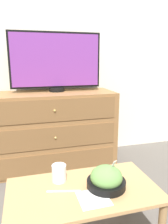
# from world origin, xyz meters

# --- Properties ---
(ground_plane) EXTENTS (12.00, 12.00, 0.00)m
(ground_plane) POSITION_xyz_m (0.00, 0.00, 0.00)
(ground_plane) COLOR #56514C
(wall_back) EXTENTS (12.00, 0.05, 2.60)m
(wall_back) POSITION_xyz_m (0.00, 0.03, 1.30)
(wall_back) COLOR silver
(wall_back) RESTS_ON ground_plane
(dresser) EXTENTS (1.32, 0.52, 0.81)m
(dresser) POSITION_xyz_m (-0.05, -0.28, 0.40)
(dresser) COLOR olive
(dresser) RESTS_ON ground_plane
(tv) EXTENTS (0.94, 0.16, 0.60)m
(tv) POSITION_xyz_m (0.03, -0.22, 1.12)
(tv) COLOR black
(tv) RESTS_ON dresser
(coffee_table) EXTENTS (0.88, 0.49, 0.39)m
(coffee_table) POSITION_xyz_m (-0.01, -1.41, 0.33)
(coffee_table) COLOR tan
(coffee_table) RESTS_ON ground_plane
(takeout_bowl) EXTENTS (0.23, 0.23, 0.17)m
(takeout_bowl) POSITION_xyz_m (0.12, -1.43, 0.44)
(takeout_bowl) COLOR black
(takeout_bowl) RESTS_ON coffee_table
(drink_cup) EXTENTS (0.09, 0.09, 0.11)m
(drink_cup) POSITION_xyz_m (-0.13, -1.28, 0.44)
(drink_cup) COLOR beige
(drink_cup) RESTS_ON coffee_table
(napkin) EXTENTS (0.17, 0.17, 0.00)m
(napkin) POSITION_xyz_m (0.02, -1.52, 0.40)
(napkin) COLOR white
(napkin) RESTS_ON coffee_table
(knife) EXTENTS (0.19, 0.06, 0.01)m
(knife) POSITION_xyz_m (-0.13, -1.41, 0.40)
(knife) COLOR white
(knife) RESTS_ON coffee_table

